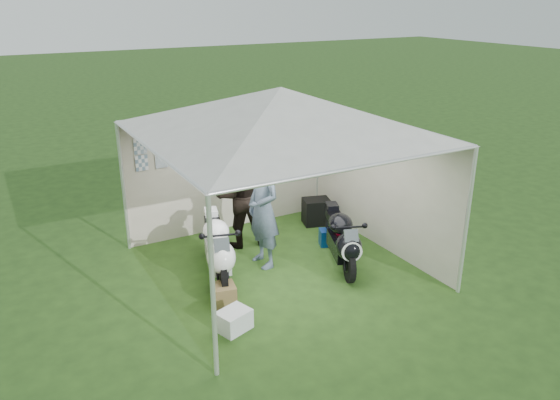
# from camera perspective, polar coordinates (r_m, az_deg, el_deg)

# --- Properties ---
(ground) EXTENTS (80.00, 80.00, 0.00)m
(ground) POSITION_cam_1_polar(r_m,az_deg,el_deg) (9.17, 0.08, -7.11)
(ground) COLOR #244217
(ground) RESTS_ON ground
(canopy_tent) EXTENTS (5.66, 5.66, 3.00)m
(canopy_tent) POSITION_cam_1_polar(r_m,az_deg,el_deg) (8.32, -0.03, 8.88)
(canopy_tent) COLOR silver
(canopy_tent) RESTS_ON ground
(motorcycle_white) EXTENTS (0.80, 1.88, 0.95)m
(motorcycle_white) POSITION_cam_1_polar(r_m,az_deg,el_deg) (8.70, -6.53, -4.97)
(motorcycle_white) COLOR black
(motorcycle_white) RESTS_ON ground
(motorcycle_black) EXTENTS (0.90, 1.73, 0.89)m
(motorcycle_black) POSITION_cam_1_polar(r_m,az_deg,el_deg) (9.09, 6.50, -4.03)
(motorcycle_black) COLOR black
(motorcycle_black) RESTS_ON ground
(paddock_stand) EXTENTS (0.46, 0.38, 0.30)m
(paddock_stand) POSITION_cam_1_polar(r_m,az_deg,el_deg) (9.96, 5.31, -3.89)
(paddock_stand) COLOR #1140B1
(paddock_stand) RESTS_ON ground
(person_dark_jacket) EXTENTS (1.02, 0.85, 1.90)m
(person_dark_jacket) POSITION_cam_1_polar(r_m,az_deg,el_deg) (9.67, -4.25, 0.51)
(person_dark_jacket) COLOR black
(person_dark_jacket) RESTS_ON ground
(person_blue_jacket) EXTENTS (0.51, 0.75, 2.01)m
(person_blue_jacket) POSITION_cam_1_polar(r_m,az_deg,el_deg) (8.90, -1.74, -0.92)
(person_blue_jacket) COLOR slate
(person_blue_jacket) RESTS_ON ground
(equipment_box) EXTENTS (0.61, 0.54, 0.51)m
(equipment_box) POSITION_cam_1_polar(r_m,az_deg,el_deg) (10.82, 3.82, -1.20)
(equipment_box) COLOR black
(equipment_box) RESTS_ON ground
(crate_0) EXTENTS (0.51, 0.45, 0.29)m
(crate_0) POSITION_cam_1_polar(r_m,az_deg,el_deg) (7.58, -4.85, -12.41)
(crate_0) COLOR silver
(crate_0) RESTS_ON ground
(crate_1) EXTENTS (0.40, 0.40, 0.30)m
(crate_1) POSITION_cam_1_polar(r_m,az_deg,el_deg) (8.17, -5.91, -9.77)
(crate_1) COLOR brown
(crate_1) RESTS_ON ground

